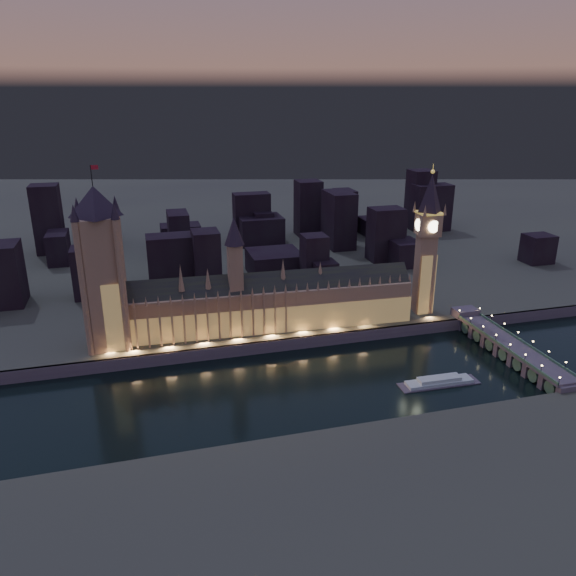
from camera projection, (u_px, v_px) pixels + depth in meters
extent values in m
plane|color=black|center=(304.00, 380.00, 330.97)|extent=(2000.00, 2000.00, 0.00)
cube|color=#3C3C36|center=(199.00, 205.00, 801.95)|extent=(2000.00, 960.00, 8.00)
cube|color=#544758|center=(286.00, 344.00, 366.86)|extent=(2000.00, 2.50, 8.00)
cube|color=#997456|center=(266.00, 309.00, 377.76)|extent=(200.69, 28.78, 28.00)
cube|color=#AB874B|center=(270.00, 321.00, 370.14)|extent=(200.00, 0.50, 18.00)
cube|color=black|center=(266.00, 285.00, 372.03)|extent=(200.52, 25.04, 16.26)
cube|color=#997456|center=(235.00, 269.00, 362.70)|extent=(9.00, 9.00, 32.00)
cone|color=#2A2030|center=(234.00, 231.00, 354.26)|extent=(13.00, 13.00, 18.00)
cube|color=#997456|center=(111.00, 331.00, 343.40)|extent=(1.20, 1.20, 28.00)
cone|color=#997456|center=(108.00, 305.00, 338.21)|extent=(2.00, 2.00, 6.00)
cube|color=#997456|center=(123.00, 330.00, 345.23)|extent=(1.20, 1.20, 28.00)
cone|color=#997456|center=(121.00, 304.00, 340.04)|extent=(2.00, 2.00, 6.00)
cube|color=#997456|center=(136.00, 328.00, 347.06)|extent=(1.20, 1.20, 28.00)
cone|color=#997456|center=(133.00, 302.00, 341.87)|extent=(2.00, 2.00, 6.00)
cube|color=#997456|center=(148.00, 327.00, 348.89)|extent=(1.20, 1.20, 28.00)
cone|color=#997456|center=(146.00, 301.00, 343.71)|extent=(2.00, 2.00, 6.00)
cube|color=#997456|center=(160.00, 326.00, 350.73)|extent=(1.20, 1.20, 28.00)
cone|color=#997456|center=(158.00, 300.00, 345.54)|extent=(2.00, 2.00, 6.00)
cube|color=#997456|center=(172.00, 325.00, 352.56)|extent=(1.20, 1.20, 28.00)
cone|color=#997456|center=(170.00, 299.00, 347.37)|extent=(2.00, 2.00, 6.00)
cube|color=#997456|center=(184.00, 323.00, 354.39)|extent=(1.20, 1.20, 28.00)
cone|color=#997456|center=(182.00, 298.00, 349.20)|extent=(2.00, 2.00, 6.00)
cube|color=#997456|center=(196.00, 322.00, 356.22)|extent=(1.20, 1.20, 28.00)
cone|color=#997456|center=(194.00, 297.00, 351.03)|extent=(2.00, 2.00, 6.00)
cube|color=#997456|center=(208.00, 321.00, 358.06)|extent=(1.20, 1.20, 28.00)
cone|color=#997456|center=(206.00, 296.00, 352.87)|extent=(2.00, 2.00, 6.00)
cube|color=#997456|center=(219.00, 320.00, 359.89)|extent=(1.20, 1.20, 28.00)
cone|color=#997456|center=(218.00, 295.00, 354.70)|extent=(2.00, 2.00, 6.00)
cube|color=#997456|center=(231.00, 319.00, 361.72)|extent=(1.20, 1.20, 28.00)
cone|color=#997456|center=(229.00, 294.00, 356.53)|extent=(2.00, 2.00, 6.00)
cube|color=#997456|center=(242.00, 317.00, 363.55)|extent=(1.20, 1.20, 28.00)
cone|color=#997456|center=(241.00, 292.00, 358.36)|extent=(2.00, 2.00, 6.00)
cube|color=#997456|center=(253.00, 316.00, 365.38)|extent=(1.20, 1.20, 28.00)
cone|color=#997456|center=(252.00, 291.00, 360.20)|extent=(2.00, 2.00, 6.00)
cube|color=#997456|center=(264.00, 315.00, 367.22)|extent=(1.20, 1.20, 28.00)
cone|color=#997456|center=(264.00, 290.00, 362.03)|extent=(2.00, 2.00, 6.00)
cube|color=#997456|center=(275.00, 314.00, 369.05)|extent=(1.20, 1.20, 28.00)
cone|color=#997456|center=(275.00, 289.00, 363.86)|extent=(2.00, 2.00, 6.00)
cube|color=#997456|center=(286.00, 313.00, 370.88)|extent=(1.20, 1.20, 28.00)
cone|color=#997456|center=(286.00, 288.00, 365.69)|extent=(2.00, 2.00, 6.00)
cube|color=#997456|center=(297.00, 312.00, 372.71)|extent=(1.20, 1.20, 28.00)
cone|color=#997456|center=(297.00, 287.00, 367.52)|extent=(2.00, 2.00, 6.00)
cube|color=#997456|center=(307.00, 311.00, 374.55)|extent=(1.20, 1.20, 28.00)
cone|color=#997456|center=(307.00, 286.00, 369.36)|extent=(2.00, 2.00, 6.00)
cube|color=#997456|center=(318.00, 310.00, 376.38)|extent=(1.20, 1.20, 28.00)
cone|color=#997456|center=(318.00, 285.00, 371.19)|extent=(2.00, 2.00, 6.00)
cube|color=#997456|center=(328.00, 308.00, 378.21)|extent=(1.20, 1.20, 28.00)
cone|color=#997456|center=(329.00, 284.00, 373.02)|extent=(2.00, 2.00, 6.00)
cube|color=#997456|center=(339.00, 307.00, 380.04)|extent=(1.20, 1.20, 28.00)
cone|color=#997456|center=(339.00, 283.00, 374.85)|extent=(2.00, 2.00, 6.00)
cube|color=#997456|center=(349.00, 306.00, 381.87)|extent=(1.20, 1.20, 28.00)
cone|color=#997456|center=(349.00, 283.00, 376.69)|extent=(2.00, 2.00, 6.00)
cube|color=#997456|center=(359.00, 305.00, 383.71)|extent=(1.20, 1.20, 28.00)
cone|color=#997456|center=(360.00, 282.00, 378.52)|extent=(2.00, 2.00, 6.00)
cube|color=#997456|center=(369.00, 304.00, 385.54)|extent=(1.20, 1.20, 28.00)
cone|color=#997456|center=(370.00, 281.00, 380.35)|extent=(2.00, 2.00, 6.00)
cube|color=#997456|center=(379.00, 303.00, 387.37)|extent=(1.20, 1.20, 28.00)
cone|color=#997456|center=(380.00, 280.00, 382.18)|extent=(2.00, 2.00, 6.00)
cube|color=#997456|center=(389.00, 302.00, 389.20)|extent=(1.20, 1.20, 28.00)
cone|color=#997456|center=(390.00, 279.00, 384.01)|extent=(2.00, 2.00, 6.00)
cube|color=#997456|center=(399.00, 301.00, 391.04)|extent=(1.20, 1.20, 28.00)
cone|color=#997456|center=(400.00, 278.00, 385.85)|extent=(2.00, 2.00, 6.00)
cube|color=#997456|center=(408.00, 300.00, 392.87)|extent=(1.20, 1.20, 28.00)
cone|color=#997456|center=(410.00, 277.00, 387.68)|extent=(2.00, 2.00, 6.00)
cone|color=#997456|center=(181.00, 278.00, 355.05)|extent=(4.40, 4.40, 18.00)
cone|color=#997456|center=(208.00, 278.00, 359.93)|extent=(4.40, 4.40, 14.00)
cone|color=#997456|center=(283.00, 271.00, 371.96)|extent=(4.40, 4.40, 16.00)
cone|color=#997456|center=(320.00, 270.00, 379.07)|extent=(4.40, 4.40, 12.00)
cube|color=#997456|center=(104.00, 283.00, 343.37)|extent=(25.41, 25.41, 83.06)
cube|color=#AB874B|center=(107.00, 319.00, 339.78)|extent=(22.00, 0.50, 44.00)
cone|color=#2A2030|center=(94.00, 201.00, 326.33)|extent=(31.68, 31.68, 18.00)
cylinder|color=black|center=(91.00, 175.00, 321.27)|extent=(0.50, 0.50, 12.00)
cube|color=red|center=(94.00, 167.00, 320.29)|extent=(4.00, 0.15, 2.50)
cylinder|color=#997456|center=(84.00, 291.00, 330.66)|extent=(4.40, 4.40, 83.06)
cone|color=#2A2030|center=(74.00, 213.00, 314.96)|extent=(5.20, 5.20, 10.00)
cylinder|color=#997456|center=(86.00, 279.00, 350.64)|extent=(4.40, 4.40, 83.06)
cone|color=#2A2030|center=(77.00, 205.00, 334.95)|extent=(5.20, 5.20, 10.00)
cylinder|color=#997456|center=(123.00, 287.00, 336.10)|extent=(4.40, 4.40, 83.06)
cone|color=#2A2030|center=(114.00, 211.00, 320.41)|extent=(5.20, 5.20, 10.00)
cylinder|color=#997456|center=(123.00, 276.00, 356.08)|extent=(4.40, 4.40, 83.06)
cone|color=#2A2030|center=(115.00, 204.00, 340.39)|extent=(5.20, 5.20, 10.00)
cube|color=#997456|center=(424.00, 274.00, 401.62)|extent=(13.68, 13.68, 57.40)
cube|color=#AB874B|center=(427.00, 285.00, 398.25)|extent=(12.00, 0.50, 44.00)
cube|color=#997456|center=(428.00, 224.00, 389.39)|extent=(15.00, 15.00, 15.11)
cube|color=#F2C64C|center=(429.00, 213.00, 386.64)|extent=(15.75, 15.75, 1.20)
cone|color=#2A2030|center=(431.00, 193.00, 382.05)|extent=(18.00, 18.00, 26.00)
sphere|color=#F2C64C|center=(433.00, 172.00, 377.16)|extent=(2.80, 2.80, 2.80)
cylinder|color=#F2C64C|center=(433.00, 168.00, 376.32)|extent=(0.40, 0.40, 5.00)
cylinder|color=#FFF2BF|center=(434.00, 227.00, 382.35)|extent=(8.40, 0.50, 8.40)
cylinder|color=#FFF2BF|center=(423.00, 222.00, 396.43)|extent=(8.40, 0.50, 8.40)
cylinder|color=#FFF2BF|center=(418.00, 225.00, 387.47)|extent=(0.50, 8.40, 8.40)
cylinder|color=#FFF2BF|center=(438.00, 224.00, 391.31)|extent=(0.50, 8.40, 8.40)
cone|color=#997456|center=(425.00, 211.00, 376.83)|extent=(2.60, 2.60, 8.00)
cone|color=#997456|center=(415.00, 206.00, 390.45)|extent=(2.60, 2.60, 8.00)
cone|color=#997456|center=(445.00, 209.00, 380.54)|extent=(2.60, 2.60, 8.00)
cone|color=#997456|center=(434.00, 205.00, 394.16)|extent=(2.60, 2.60, 8.00)
cube|color=#544758|center=(513.00, 346.00, 351.82)|extent=(16.95, 100.00, 1.60)
cube|color=#416047|center=(502.00, 346.00, 349.35)|extent=(0.80, 100.00, 1.60)
cube|color=#416047|center=(525.00, 343.00, 353.34)|extent=(0.80, 100.00, 1.60)
cube|color=#544758|center=(465.00, 315.00, 402.03)|extent=(16.95, 12.00, 9.50)
cube|color=#544758|center=(569.00, 393.00, 308.14)|extent=(15.26, 4.00, 9.50)
cylinder|color=black|center=(559.00, 381.00, 303.32)|extent=(0.30, 0.30, 4.40)
sphere|color=#FFD88C|center=(560.00, 378.00, 302.55)|extent=(1.00, 1.00, 1.00)
cube|color=#544758|center=(551.00, 380.00, 321.12)|extent=(15.26, 4.00, 9.50)
cylinder|color=black|center=(541.00, 369.00, 316.30)|extent=(0.30, 0.30, 4.40)
sphere|color=#FFD88C|center=(542.00, 366.00, 315.53)|extent=(1.00, 1.00, 1.00)
cylinder|color=black|center=(565.00, 366.00, 320.30)|extent=(0.30, 0.30, 4.40)
sphere|color=#FFD88C|center=(566.00, 362.00, 319.52)|extent=(1.00, 1.00, 1.00)
cube|color=#544758|center=(535.00, 369.00, 334.09)|extent=(15.26, 4.00, 9.50)
cylinder|color=black|center=(525.00, 358.00, 329.28)|extent=(0.30, 0.30, 4.40)
sphere|color=#FFD88C|center=(526.00, 355.00, 328.50)|extent=(1.00, 1.00, 1.00)
cylinder|color=black|center=(548.00, 355.00, 333.27)|extent=(0.30, 0.30, 4.40)
sphere|color=#FFD88C|center=(549.00, 351.00, 332.50)|extent=(1.00, 1.00, 1.00)
cube|color=#544758|center=(519.00, 359.00, 347.07)|extent=(15.26, 4.00, 9.50)
cylinder|color=black|center=(510.00, 348.00, 342.25)|extent=(0.30, 0.30, 4.40)
sphere|color=#FFD88C|center=(510.00, 344.00, 341.48)|extent=(1.00, 1.00, 1.00)
cylinder|color=black|center=(533.00, 345.00, 346.25)|extent=(0.30, 0.30, 4.40)
sphere|color=#FFD88C|center=(533.00, 341.00, 345.47)|extent=(1.00, 1.00, 1.00)
cube|color=#544758|center=(505.00, 349.00, 360.04)|extent=(15.26, 4.00, 9.50)
cylinder|color=black|center=(496.00, 338.00, 355.23)|extent=(0.30, 0.30, 4.40)
sphere|color=#FFD88C|center=(496.00, 335.00, 354.45)|extent=(1.00, 1.00, 1.00)
cylinder|color=black|center=(518.00, 336.00, 359.23)|extent=(0.30, 0.30, 4.40)
sphere|color=#FFD88C|center=(518.00, 332.00, 358.45)|extent=(1.00, 1.00, 1.00)
cube|color=#544758|center=(492.00, 340.00, 373.02)|extent=(15.26, 4.00, 9.50)
cylinder|color=black|center=(483.00, 329.00, 368.21)|extent=(0.30, 0.30, 4.40)
sphere|color=#FFD88C|center=(483.00, 326.00, 367.43)|extent=(1.00, 1.00, 1.00)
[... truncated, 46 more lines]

